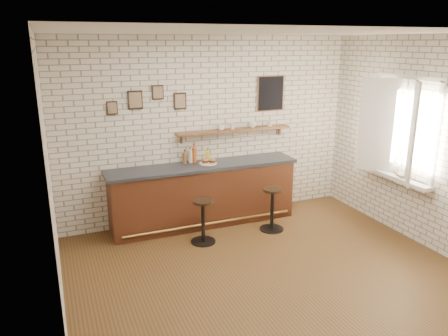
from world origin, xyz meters
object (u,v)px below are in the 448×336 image
at_px(bar_counter, 204,194).
at_px(shelf_cup_c, 253,125).
at_px(sandwich_plate, 208,163).
at_px(shelf_cup_d, 270,124).
at_px(bitters_bottle_amber, 194,155).
at_px(shelf_cup_b, 233,126).
at_px(condiment_bottle_yellow, 208,156).
at_px(bitters_bottle_white, 190,156).
at_px(bar_stool_left, 203,220).
at_px(book_lower, 399,176).
at_px(shelf_cup_a, 221,127).
at_px(bitters_bottle_brown, 185,158).
at_px(bar_stool_right, 272,208).
at_px(ciabatta_sandwich, 209,161).
at_px(book_upper, 398,174).

height_order(bar_counter, shelf_cup_c, shelf_cup_c).
relative_size(sandwich_plate, shelf_cup_d, 2.83).
distance_m(bitters_bottle_amber, shelf_cup_b, 0.80).
bearing_deg(shelf_cup_b, sandwich_plate, 139.21).
distance_m(condiment_bottle_yellow, shelf_cup_b, 0.63).
height_order(bitters_bottle_white, bar_stool_left, bitters_bottle_white).
bearing_deg(book_lower, shelf_cup_a, 152.40).
bearing_deg(shelf_cup_a, shelf_cup_b, -40.37).
xyz_separation_m(sandwich_plate, shelf_cup_d, (1.20, 0.19, 0.53)).
xyz_separation_m(bitters_bottle_brown, shelf_cup_a, (0.63, 0.01, 0.44)).
relative_size(bar_stool_right, book_lower, 3.43).
bearing_deg(bar_counter, condiment_bottle_yellow, 51.74).
bearing_deg(sandwich_plate, bar_stool_left, -116.49).
bearing_deg(shelf_cup_c, shelf_cup_b, 90.97).
bearing_deg(book_lower, bitters_bottle_brown, 159.26).
xyz_separation_m(bar_stool_left, shelf_cup_a, (0.63, 0.87, 1.19)).
xyz_separation_m(bitters_bottle_brown, shelf_cup_b, (0.84, 0.01, 0.45)).
bearing_deg(bar_stool_left, bitters_bottle_amber, 79.14).
distance_m(bar_counter, shelf_cup_d, 1.67).
xyz_separation_m(bitters_bottle_amber, shelf_cup_a, (0.47, 0.01, 0.41)).
height_order(sandwich_plate, shelf_cup_a, shelf_cup_a).
height_order(bar_counter, bitters_bottle_white, bitters_bottle_white).
bearing_deg(shelf_cup_c, bar_counter, 102.71).
bearing_deg(bar_stool_right, bitters_bottle_brown, 144.31).
bearing_deg(condiment_bottle_yellow, bitters_bottle_white, 180.00).
xyz_separation_m(bitters_bottle_brown, bar_stool_right, (1.16, -0.84, -0.73)).
bearing_deg(bar_stool_left, condiment_bottle_yellow, 65.06).
height_order(ciabatta_sandwich, shelf_cup_c, shelf_cup_c).
bearing_deg(condiment_bottle_yellow, bar_stool_right, -47.42).
relative_size(book_lower, book_upper, 0.95).
xyz_separation_m(sandwich_plate, book_upper, (2.52, -1.48, -0.06)).
xyz_separation_m(ciabatta_sandwich, bitters_bottle_amber, (-0.18, 0.18, 0.08)).
distance_m(sandwich_plate, bitters_bottle_amber, 0.27).
xyz_separation_m(shelf_cup_a, book_upper, (2.22, -1.67, -0.59)).
height_order(ciabatta_sandwich, shelf_cup_b, shelf_cup_b).
xyz_separation_m(bar_counter, shelf_cup_a, (0.38, 0.20, 1.04)).
xyz_separation_m(sandwich_plate, bitters_bottle_white, (-0.24, 0.18, 0.10)).
bearing_deg(book_upper, bitters_bottle_amber, 173.83).
relative_size(bitters_bottle_white, book_lower, 1.25).
xyz_separation_m(bitters_bottle_brown, condiment_bottle_yellow, (0.40, -0.00, -0.00)).
relative_size(bitters_bottle_white, condiment_bottle_yellow, 1.21).
relative_size(ciabatta_sandwich, shelf_cup_d, 2.52).
relative_size(shelf_cup_a, book_lower, 0.58).
bearing_deg(bitters_bottle_amber, shelf_cup_a, 1.67).
bearing_deg(bitters_bottle_white, bar_counter, -50.91).
bearing_deg(bar_counter, sandwich_plate, 7.26).
distance_m(ciabatta_sandwich, bitters_bottle_white, 0.31).
relative_size(shelf_cup_a, shelf_cup_c, 0.90).
bearing_deg(bitters_bottle_brown, bar_stool_right, -35.69).
bearing_deg(bitters_bottle_brown, shelf_cup_d, 0.51).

